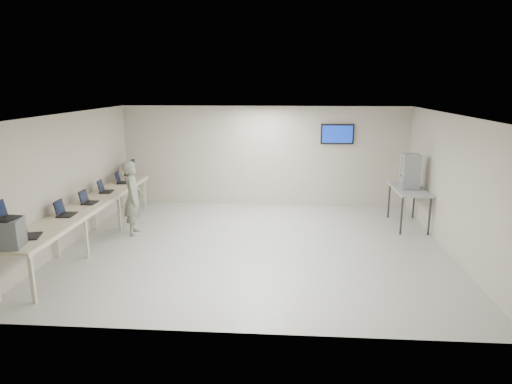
# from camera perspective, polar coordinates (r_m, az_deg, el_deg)

# --- Properties ---
(room) EXTENTS (8.01, 7.01, 2.81)m
(room) POSITION_cam_1_polar(r_m,az_deg,el_deg) (9.50, 0.14, 1.33)
(room) COLOR #ACAD9B
(room) RESTS_ON ground
(workbench) EXTENTS (0.76, 6.00, 0.90)m
(workbench) POSITION_cam_1_polar(r_m,az_deg,el_deg) (10.47, -20.07, -1.64)
(workbench) COLOR beige
(workbench) RESTS_ON ground
(equipment_box) EXTENTS (0.46, 0.51, 0.45)m
(equipment_box) POSITION_cam_1_polar(r_m,az_deg,el_deg) (8.10, -28.50, -4.55)
(equipment_box) COLOR slate
(equipment_box) RESTS_ON workbench
(laptop_on_box) EXTENTS (0.32, 0.38, 0.28)m
(laptop_on_box) POSITION_cam_1_polar(r_m,az_deg,el_deg) (8.05, -29.07, -2.49)
(laptop_on_box) COLOR black
(laptop_on_box) RESTS_ON equipment_box
(laptop_0) EXTENTS (0.42, 0.46, 0.31)m
(laptop_0) POSITION_cam_1_polar(r_m,az_deg,el_deg) (8.54, -26.74, -4.52)
(laptop_0) COLOR black
(laptop_0) RESTS_ON workbench
(laptop_1) EXTENTS (0.33, 0.40, 0.30)m
(laptop_1) POSITION_cam_1_polar(r_m,az_deg,el_deg) (9.62, -22.92, -2.25)
(laptop_1) COLOR black
(laptop_1) RESTS_ON workbench
(laptop_2) EXTENTS (0.30, 0.37, 0.28)m
(laptop_2) POSITION_cam_1_polar(r_m,az_deg,el_deg) (10.40, -20.36, -0.94)
(laptop_2) COLOR black
(laptop_2) RESTS_ON workbench
(laptop_3) EXTENTS (0.34, 0.39, 0.29)m
(laptop_3) POSITION_cam_1_polar(r_m,az_deg,el_deg) (11.33, -18.46, 0.35)
(laptop_3) COLOR black
(laptop_3) RESTS_ON workbench
(laptop_4) EXTENTS (0.35, 0.40, 0.28)m
(laptop_4) POSITION_cam_1_polar(r_m,az_deg,el_deg) (12.25, -16.56, 1.43)
(laptop_4) COLOR black
(laptop_4) RESTS_ON workbench
(monitor_near) EXTENTS (0.18, 0.41, 0.41)m
(monitor_near) POSITION_cam_1_polar(r_m,az_deg,el_deg) (12.63, -15.76, 2.62)
(monitor_near) COLOR black
(monitor_near) RESTS_ON workbench
(monitor_far) EXTENTS (0.21, 0.47, 0.47)m
(monitor_far) POSITION_cam_1_polar(r_m,az_deg,el_deg) (12.89, -15.33, 3.03)
(monitor_far) COLOR black
(monitor_far) RESTS_ON workbench
(soldier) EXTENTS (0.54, 0.70, 1.71)m
(soldier) POSITION_cam_1_polar(r_m,az_deg,el_deg) (10.79, -15.14, -0.70)
(soldier) COLOR #646D58
(soldier) RESTS_ON ground
(side_table) EXTENTS (0.73, 1.56, 0.94)m
(side_table) POSITION_cam_1_polar(r_m,az_deg,el_deg) (11.59, 18.62, 0.07)
(side_table) COLOR #949494
(side_table) RESTS_ON ground
(storage_bins) EXTENTS (0.40, 0.44, 0.84)m
(storage_bins) POSITION_cam_1_polar(r_m,az_deg,el_deg) (11.49, 18.71, 2.46)
(storage_bins) COLOR #91969B
(storage_bins) RESTS_ON side_table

